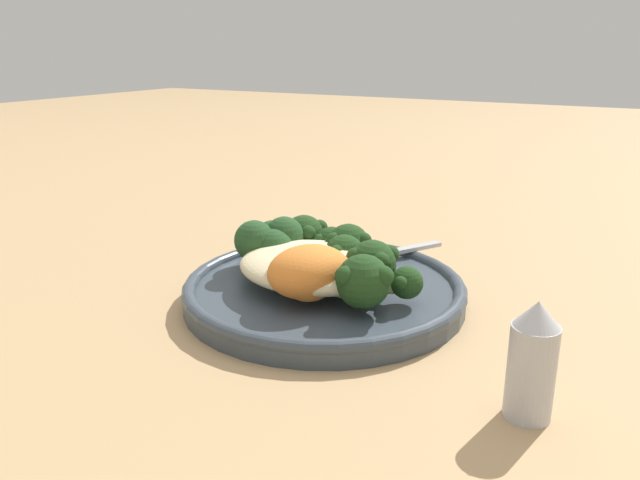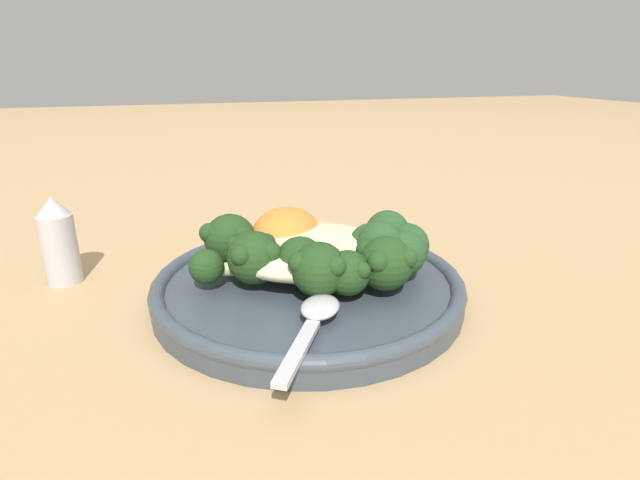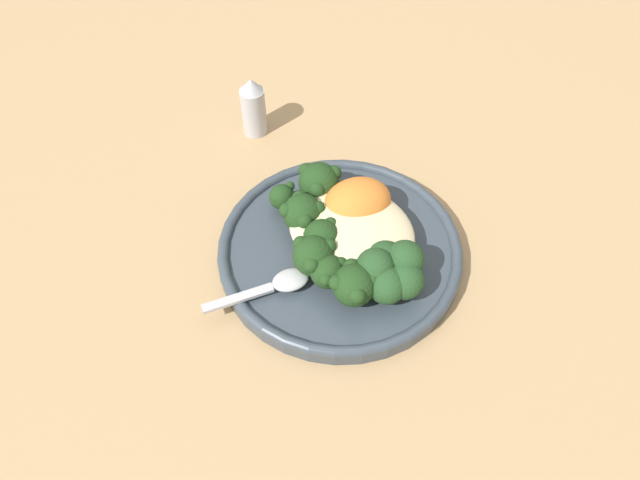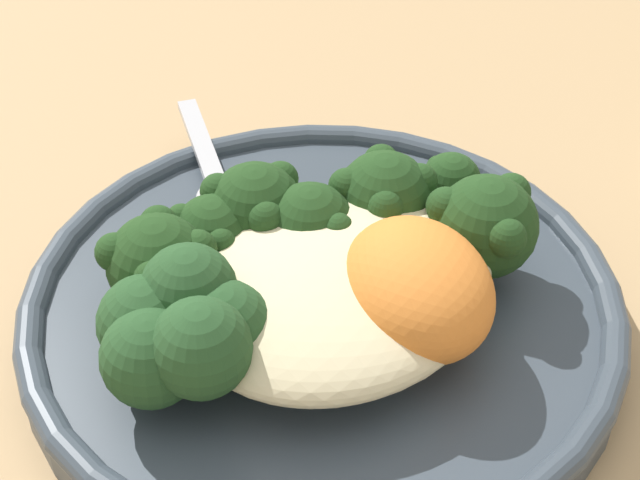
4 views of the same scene
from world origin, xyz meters
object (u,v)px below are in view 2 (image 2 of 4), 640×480
at_px(broccoli_stalk_2, 264,257).
at_px(broccoli_stalk_6, 342,269).
at_px(sweet_potato_chunk_1, 286,233).
at_px(salt_shaker, 59,241).
at_px(quinoa_mound, 309,250).
at_px(kale_tuft, 390,244).
at_px(broccoli_stalk_3, 303,260).
at_px(spoon, 316,316).
at_px(plate, 308,285).
at_px(broccoli_stalk_1, 242,263).
at_px(broccoli_stalk_5, 320,266).
at_px(sweet_potato_chunk_0, 279,234).
at_px(broccoli_stalk_7, 378,262).
at_px(broccoli_stalk_0, 242,241).
at_px(broccoli_stalk_4, 317,270).

bearing_deg(broccoli_stalk_2, broccoli_stalk_6, 132.00).
height_order(sweet_potato_chunk_1, salt_shaker, salt_shaker).
distance_m(quinoa_mound, kale_tuft, 0.07).
height_order(broccoli_stalk_3, salt_shaker, salt_shaker).
bearing_deg(broccoli_stalk_6, spoon, -33.60).
distance_m(plate, broccoli_stalk_1, 0.06).
distance_m(broccoli_stalk_1, broccoli_stalk_5, 0.07).
distance_m(broccoli_stalk_6, sweet_potato_chunk_0, 0.08).
xyz_separation_m(quinoa_mound, broccoli_stalk_3, (-0.01, -0.03, 0.00)).
xyz_separation_m(broccoli_stalk_3, salt_shaker, (-0.19, 0.11, -0.00)).
xyz_separation_m(broccoli_stalk_2, broccoli_stalk_3, (0.03, -0.01, -0.00)).
height_order(broccoli_stalk_3, sweet_potato_chunk_0, sweet_potato_chunk_0).
height_order(quinoa_mound, salt_shaker, salt_shaker).
distance_m(kale_tuft, salt_shaker, 0.28).
distance_m(broccoli_stalk_3, broccoli_stalk_7, 0.06).
distance_m(broccoli_stalk_0, sweet_potato_chunk_1, 0.04).
relative_size(broccoli_stalk_2, broccoli_stalk_6, 0.88).
height_order(plate, sweet_potato_chunk_1, sweet_potato_chunk_1).
relative_size(quinoa_mound, broccoli_stalk_4, 1.58).
bearing_deg(kale_tuft, broccoli_stalk_2, 175.10).
bearing_deg(broccoli_stalk_3, broccoli_stalk_6, 97.88).
relative_size(broccoli_stalk_3, salt_shaker, 0.93).
xyz_separation_m(broccoli_stalk_0, broccoli_stalk_4, (0.04, -0.07, -0.00)).
relative_size(broccoli_stalk_1, broccoli_stalk_6, 1.07).
bearing_deg(salt_shaker, broccoli_stalk_3, -29.94).
bearing_deg(broccoli_stalk_4, broccoli_stalk_7, 105.88).
height_order(broccoli_stalk_5, sweet_potato_chunk_0, broccoli_stalk_5).
height_order(broccoli_stalk_2, sweet_potato_chunk_1, sweet_potato_chunk_1).
xyz_separation_m(plate, broccoli_stalk_0, (-0.05, 0.04, 0.03)).
xyz_separation_m(broccoli_stalk_0, salt_shaker, (-0.15, 0.06, -0.00)).
relative_size(broccoli_stalk_2, broccoli_stalk_3, 1.37).
bearing_deg(broccoli_stalk_6, broccoli_stalk_4, -92.27).
height_order(broccoli_stalk_5, broccoli_stalk_6, broccoli_stalk_5).
xyz_separation_m(broccoli_stalk_2, broccoli_stalk_7, (0.08, -0.04, -0.00)).
distance_m(quinoa_mound, salt_shaker, 0.21).
xyz_separation_m(broccoli_stalk_1, spoon, (0.03, -0.09, -0.01)).
distance_m(broccoli_stalk_0, broccoli_stalk_3, 0.06).
bearing_deg(broccoli_stalk_5, sweet_potato_chunk_0, -147.39).
xyz_separation_m(broccoli_stalk_0, broccoli_stalk_6, (0.06, -0.07, -0.01)).
bearing_deg(plate, broccoli_stalk_6, -60.26).
bearing_deg(salt_shaker, kale_tuft, -21.83).
distance_m(broccoli_stalk_4, salt_shaker, 0.23).
relative_size(broccoli_stalk_1, broccoli_stalk_2, 1.22).
bearing_deg(sweet_potato_chunk_1, salt_shaker, 163.91).
bearing_deg(broccoli_stalk_7, salt_shaker, -141.41).
xyz_separation_m(broccoli_stalk_7, sweet_potato_chunk_0, (-0.06, 0.08, 0.00)).
bearing_deg(broccoli_stalk_2, broccoli_stalk_7, 137.01).
bearing_deg(broccoli_stalk_2, sweet_potato_chunk_0, -134.45).
height_order(sweet_potato_chunk_1, spoon, sweet_potato_chunk_1).
xyz_separation_m(broccoli_stalk_6, sweet_potato_chunk_1, (-0.03, 0.07, 0.01)).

